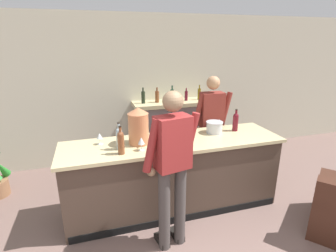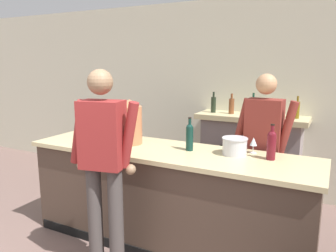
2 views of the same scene
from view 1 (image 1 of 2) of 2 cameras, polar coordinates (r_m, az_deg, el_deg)
name	(u,v)px [view 1 (image 1 of 2)]	position (r m, az deg, el deg)	size (l,w,h in m)	color
wall_back_panel	(136,90)	(5.08, -7.04, 7.81)	(12.00, 0.07, 2.75)	beige
bar_counter	(174,175)	(3.69, 1.23, -10.55)	(2.94, 0.79, 1.01)	#47362B
fireplace_stone	(171,130)	(5.17, 0.68, -0.77)	(1.46, 0.52, 1.47)	gray
person_customer	(172,166)	(2.80, 0.95, -8.71)	(0.65, 0.36, 1.82)	#443D3B
person_bartender	(211,125)	(4.29, 9.37, 0.24)	(0.66, 0.32, 1.76)	black
copper_dispenser	(138,126)	(3.32, -6.46, 0.05)	(0.26, 0.30, 0.48)	#C0744B
ice_bucket_steel	(214,127)	(3.80, 10.05, -0.27)	(0.24, 0.24, 0.16)	silver
wine_bottle_port_short	(187,127)	(3.56, 4.18, -0.20)	(0.07, 0.07, 0.33)	#0F3029
wine_bottle_chardonnay_pale	(121,142)	(3.07, -10.23, -3.37)	(0.08, 0.08, 0.34)	brown
wine_bottle_riesling_slim	(119,138)	(3.21, -10.56, -2.48)	(0.07, 0.07, 0.34)	#A1B8BF
wine_bottle_burgundy_dark	(236,121)	(3.93, 14.49, 1.03)	(0.08, 0.08, 0.32)	maroon
wine_glass_near_bucket	(219,122)	(3.97, 11.05, 0.85)	(0.07, 0.07, 0.15)	silver
wine_glass_front_right	(141,141)	(3.15, -5.85, -3.31)	(0.08, 0.08, 0.17)	silver
wine_glass_front_left	(100,136)	(3.43, -14.68, -2.23)	(0.07, 0.07, 0.15)	silver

